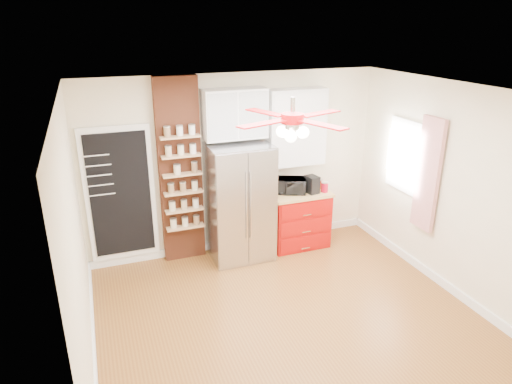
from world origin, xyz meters
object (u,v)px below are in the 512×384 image
object	(u,v)px
canister_left	(325,187)
toaster_oven	(292,186)
red_cabinet	(298,218)
ceiling_fan	(292,119)
pantry_jar_oats	(177,170)
fridge	(240,202)
coffee_maker	(312,184)

from	to	relation	value
canister_left	toaster_oven	bearing A→B (deg)	163.28
red_cabinet	canister_left	bearing A→B (deg)	-21.88
ceiling_fan	pantry_jar_oats	distance (m)	2.22
red_cabinet	pantry_jar_oats	size ratio (longest dim) A/B	7.15
fridge	ceiling_fan	distance (m)	2.25
ceiling_fan	canister_left	world-z (taller)	ceiling_fan
red_cabinet	toaster_oven	bearing A→B (deg)	-179.51
ceiling_fan	fridge	bearing A→B (deg)	91.76
fridge	red_cabinet	size ratio (longest dim) A/B	1.86
toaster_oven	red_cabinet	bearing A→B (deg)	22.81
red_cabinet	ceiling_fan	xyz separation A→B (m)	(-0.92, -1.68, 1.97)
red_cabinet	canister_left	world-z (taller)	canister_left
toaster_oven	canister_left	size ratio (longest dim) A/B	2.81
ceiling_fan	toaster_oven	xyz separation A→B (m)	(0.80, 1.68, -1.41)
fridge	red_cabinet	distance (m)	1.06
fridge	pantry_jar_oats	size ratio (longest dim) A/B	13.32
canister_left	red_cabinet	bearing A→B (deg)	158.12
fridge	ceiling_fan	size ratio (longest dim) A/B	1.25
toaster_oven	pantry_jar_oats	world-z (taller)	pantry_jar_oats
fridge	red_cabinet	xyz separation A→B (m)	(0.97, 0.05, -0.42)
coffee_maker	canister_left	size ratio (longest dim) A/B	1.79
fridge	coffee_maker	world-z (taller)	fridge
coffee_maker	canister_left	world-z (taller)	coffee_maker
coffee_maker	toaster_oven	bearing A→B (deg)	149.73
red_cabinet	fridge	bearing A→B (deg)	-177.05
ceiling_fan	red_cabinet	bearing A→B (deg)	61.29
red_cabinet	ceiling_fan	bearing A→B (deg)	-118.71
ceiling_fan	pantry_jar_oats	xyz separation A→B (m)	(-0.92, 1.76, -0.99)
ceiling_fan	coffee_maker	size ratio (longest dim) A/B	5.25
red_cabinet	toaster_oven	world-z (taller)	toaster_oven
canister_left	pantry_jar_oats	bearing A→B (deg)	174.10
red_cabinet	pantry_jar_oats	world-z (taller)	pantry_jar_oats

